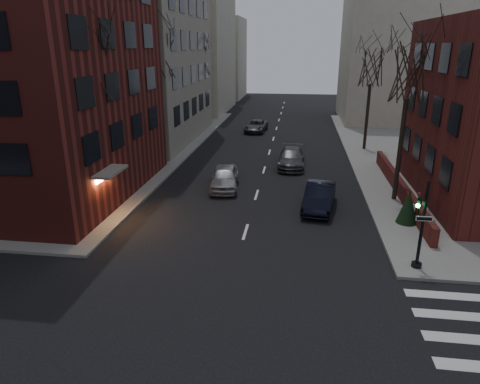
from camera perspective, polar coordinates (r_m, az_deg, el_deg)
name	(u,v)px	position (r m, az deg, el deg)	size (l,w,h in m)	color
building_left_brick	(3,52)	(31.00, -29.01, 15.96)	(15.00, 15.00, 18.00)	maroon
low_wall_right	(400,187)	(29.85, 20.50, 0.66)	(0.35, 16.00, 1.00)	#581E19
building_distant_la	(180,48)	(66.08, -8.02, 18.51)	(14.00, 16.00, 18.00)	beige
building_distant_ra	(401,57)	(60.03, 20.66, 16.53)	(14.00, 14.00, 16.00)	beige
building_distant_lb	(216,59)	(82.23, -3.26, 17.34)	(10.00, 12.00, 14.00)	beige
traffic_signal	(420,230)	(19.99, 22.89, -4.73)	(0.76, 0.44, 4.00)	black
tree_left_a	(89,64)	(25.40, -19.49, 15.80)	(4.18, 4.18, 10.26)	#2D231C
tree_left_b	(158,52)	(36.52, -10.83, 17.90)	(4.40, 4.40, 10.80)	#2D231C
tree_left_c	(198,58)	(50.03, -5.57, 17.35)	(3.96, 3.96, 9.72)	#2D231C
tree_right_a	(410,71)	(27.47, 21.71, 14.79)	(3.96, 3.96, 9.72)	#2D231C
tree_right_b	(372,67)	(41.23, 17.17, 15.67)	(3.74, 3.74, 9.18)	#2D231C
streetlamp_near	(153,119)	(32.95, -11.50, 9.57)	(0.36, 0.36, 6.28)	black
streetlamp_far	(208,91)	(52.09, -4.26, 13.27)	(0.36, 0.36, 6.28)	black
parked_sedan	(319,197)	(26.20, 10.54, -0.62)	(1.65, 4.73, 1.56)	black
car_lane_silver	(224,177)	(29.50, -2.08, 1.97)	(1.87, 4.64, 1.58)	#A4A3A8
car_lane_gray	(291,158)	(35.02, 6.88, 4.52)	(2.08, 5.12, 1.49)	#434348
car_lane_far	(256,126)	(49.36, 2.16, 8.79)	(2.16, 4.69, 1.30)	#404045
sandwich_board	(414,212)	(25.69, 22.20, -2.47)	(0.45, 0.62, 1.00)	white
evergreen_shrub	(408,207)	(25.05, 21.50, -1.85)	(1.12, 1.12, 1.87)	black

